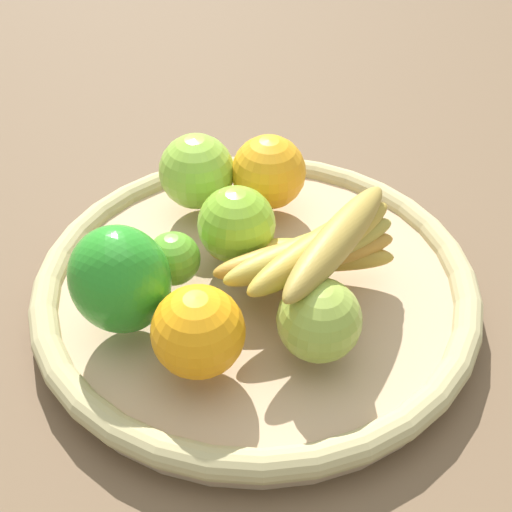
# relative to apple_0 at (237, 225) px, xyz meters

# --- Properties ---
(ground_plane) EXTENTS (2.40, 2.40, 0.00)m
(ground_plane) POSITION_rel_apple_0_xyz_m (0.03, 0.01, -0.08)
(ground_plane) COLOR brown
(ground_plane) RESTS_ON ground
(basket) EXTENTS (0.43, 0.43, 0.04)m
(basket) POSITION_rel_apple_0_xyz_m (0.03, 0.01, -0.06)
(basket) COLOR tan
(basket) RESTS_ON ground_plane
(apple_0) EXTENTS (0.10, 0.10, 0.08)m
(apple_0) POSITION_rel_apple_0_xyz_m (0.00, 0.00, 0.00)
(apple_0) COLOR #79AD2B
(apple_0) RESTS_ON basket
(lime_0) EXTENTS (0.07, 0.07, 0.05)m
(lime_0) POSITION_rel_apple_0_xyz_m (0.01, -0.07, -0.01)
(lime_0) COLOR #5A9D2B
(lime_0) RESTS_ON basket
(orange_1) EXTENTS (0.10, 0.10, 0.08)m
(orange_1) POSITION_rel_apple_0_xyz_m (-0.07, 0.06, 0.00)
(orange_1) COLOR orange
(orange_1) RESTS_ON basket
(banana_bunch) EXTENTS (0.17, 0.18, 0.09)m
(banana_bunch) POSITION_rel_apple_0_xyz_m (0.07, 0.05, 0.01)
(banana_bunch) COLOR #B59034
(banana_bunch) RESTS_ON basket
(apple_2) EXTENTS (0.10, 0.10, 0.07)m
(apple_2) POSITION_rel_apple_0_xyz_m (0.14, 0.01, -0.00)
(apple_2) COLOR #8FA83E
(apple_2) RESTS_ON basket
(orange_0) EXTENTS (0.09, 0.09, 0.08)m
(orange_0) POSITION_rel_apple_0_xyz_m (0.12, -0.08, 0.00)
(orange_0) COLOR orange
(orange_0) RESTS_ON basket
(apple_1) EXTENTS (0.11, 0.11, 0.08)m
(apple_1) POSITION_rel_apple_0_xyz_m (-0.10, -0.00, 0.00)
(apple_1) COLOR #8AB83A
(apple_1) RESTS_ON basket
(bell_pepper) EXTENTS (0.12, 0.12, 0.10)m
(bell_pepper) POSITION_rel_apple_0_xyz_m (0.04, -0.12, 0.01)
(bell_pepper) COLOR #298C25
(bell_pepper) RESTS_ON basket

